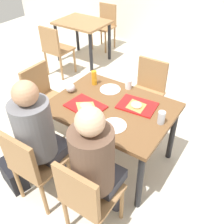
% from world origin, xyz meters
% --- Properties ---
extents(ground_plane, '(10.00, 10.00, 0.02)m').
position_xyz_m(ground_plane, '(0.00, 0.00, -0.01)').
color(ground_plane, beige).
extents(main_table, '(1.18, 0.86, 0.74)m').
position_xyz_m(main_table, '(0.00, 0.00, 0.65)').
color(main_table, brown).
rests_on(main_table, ground_plane).
extents(chair_near_left, '(0.40, 0.40, 0.86)m').
position_xyz_m(chair_near_left, '(-0.30, -0.82, 0.51)').
color(chair_near_left, '#9E7247').
rests_on(chair_near_left, ground_plane).
extents(chair_near_right, '(0.40, 0.40, 0.86)m').
position_xyz_m(chair_near_right, '(0.30, -0.82, 0.51)').
color(chair_near_right, '#9E7247').
rests_on(chair_near_right, ground_plane).
extents(chair_far_side, '(0.40, 0.40, 0.86)m').
position_xyz_m(chair_far_side, '(0.00, 0.82, 0.51)').
color(chair_far_side, '#9E7247').
rests_on(chair_far_side, ground_plane).
extents(chair_left_end, '(0.40, 0.40, 0.86)m').
position_xyz_m(chair_left_end, '(-0.98, 0.00, 0.51)').
color(chair_left_end, '#9E7247').
rests_on(chair_left_end, ground_plane).
extents(person_in_red, '(0.32, 0.42, 1.27)m').
position_xyz_m(person_in_red, '(-0.30, -0.68, 0.75)').
color(person_in_red, '#383842').
rests_on(person_in_red, ground_plane).
extents(person_in_brown_jacket, '(0.32, 0.42, 1.27)m').
position_xyz_m(person_in_brown_jacket, '(0.30, -0.68, 0.75)').
color(person_in_brown_jacket, '#383842').
rests_on(person_in_brown_jacket, ground_plane).
extents(tray_red_near, '(0.39, 0.30, 0.02)m').
position_xyz_m(tray_red_near, '(-0.21, -0.15, 0.75)').
color(tray_red_near, red).
rests_on(tray_red_near, main_table).
extents(tray_red_far, '(0.38, 0.29, 0.02)m').
position_xyz_m(tray_red_far, '(0.21, 0.13, 0.75)').
color(tray_red_far, red).
rests_on(tray_red_far, main_table).
extents(paper_plate_center, '(0.22, 0.22, 0.01)m').
position_xyz_m(paper_plate_center, '(-0.18, 0.24, 0.74)').
color(paper_plate_center, white).
rests_on(paper_plate_center, main_table).
extents(paper_plate_near_edge, '(0.22, 0.22, 0.01)m').
position_xyz_m(paper_plate_near_edge, '(0.18, -0.24, 0.74)').
color(paper_plate_near_edge, white).
rests_on(paper_plate_near_edge, main_table).
extents(pizza_slice_a, '(0.19, 0.16, 0.02)m').
position_xyz_m(pizza_slice_a, '(-0.19, -0.17, 0.76)').
color(pizza_slice_a, tan).
rests_on(pizza_slice_a, tray_red_near).
extents(pizza_slice_b, '(0.23, 0.23, 0.02)m').
position_xyz_m(pizza_slice_b, '(0.21, 0.11, 0.76)').
color(pizza_slice_b, '#C68C47').
rests_on(pizza_slice_b, tray_red_far).
extents(plastic_cup_a, '(0.07, 0.07, 0.10)m').
position_xyz_m(plastic_cup_a, '(-0.03, 0.37, 0.79)').
color(plastic_cup_a, white).
rests_on(plastic_cup_a, main_table).
extents(plastic_cup_b, '(0.07, 0.07, 0.10)m').
position_xyz_m(plastic_cup_b, '(0.03, -0.37, 0.79)').
color(plastic_cup_b, white).
rests_on(plastic_cup_b, main_table).
extents(soda_can, '(0.07, 0.07, 0.12)m').
position_xyz_m(soda_can, '(0.50, 0.02, 0.80)').
color(soda_can, '#B7BCC6').
rests_on(soda_can, main_table).
extents(condiment_bottle, '(0.06, 0.06, 0.16)m').
position_xyz_m(condiment_bottle, '(-0.38, 0.24, 0.82)').
color(condiment_bottle, orange).
rests_on(condiment_bottle, main_table).
extents(foil_bundle, '(0.10, 0.10, 0.10)m').
position_xyz_m(foil_bundle, '(-0.50, -0.02, 0.79)').
color(foil_bundle, silver).
rests_on(foil_bundle, main_table).
extents(handbag, '(0.35, 0.24, 0.28)m').
position_xyz_m(handbag, '(-0.65, -0.83, 0.14)').
color(handbag, black).
rests_on(handbag, ground_plane).
extents(background_table, '(0.90, 0.70, 0.74)m').
position_xyz_m(background_table, '(-1.84, 1.85, 0.61)').
color(background_table, '#9E7247').
rests_on(background_table, ground_plane).
extents(background_chair_near, '(0.40, 0.40, 0.86)m').
position_xyz_m(background_chair_near, '(-1.84, 1.12, 0.51)').
color(background_chair_near, '#9E7247').
rests_on(background_chair_near, ground_plane).
extents(background_chair_far, '(0.40, 0.40, 0.86)m').
position_xyz_m(background_chair_far, '(-1.84, 2.58, 0.51)').
color(background_chair_far, '#9E7247').
rests_on(background_chair_far, ground_plane).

